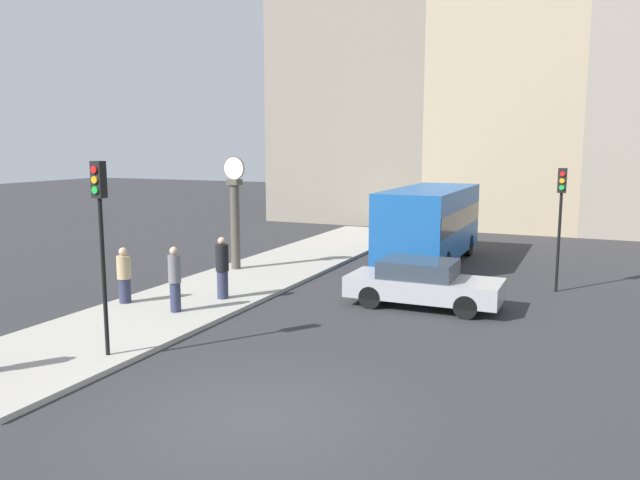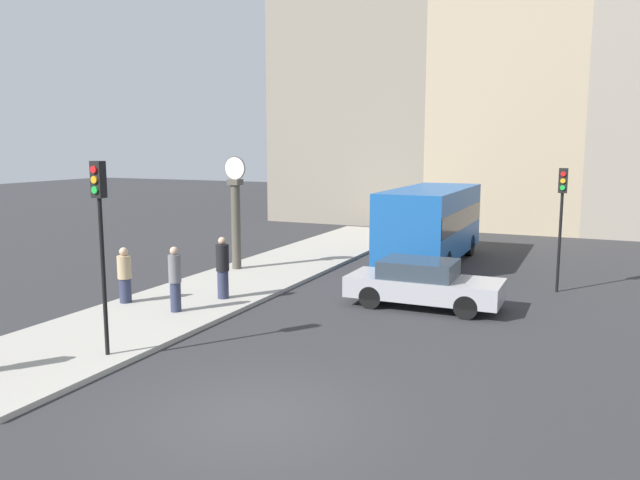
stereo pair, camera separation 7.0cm
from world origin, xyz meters
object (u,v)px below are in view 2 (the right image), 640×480
at_px(bus_distant, 431,221).
at_px(pedestrian_black_jacket, 223,268).
at_px(sedan_car, 423,283).
at_px(traffic_light_far, 562,204).
at_px(street_clock, 236,215).
at_px(pedestrian_tan_coat, 125,275).
at_px(pedestrian_grey_jacket, 175,279).
at_px(traffic_light_near, 100,219).

relative_size(bus_distant, pedestrian_black_jacket, 3.96).
bearing_deg(sedan_car, traffic_light_far, 46.25).
distance_m(bus_distant, street_clock, 7.57).
bearing_deg(pedestrian_tan_coat, pedestrian_grey_jacket, -6.24).
distance_m(pedestrian_black_jacket, pedestrian_tan_coat, 2.77).
bearing_deg(bus_distant, pedestrian_tan_coat, -121.77).
relative_size(bus_distant, street_clock, 1.77).
relative_size(pedestrian_black_jacket, pedestrian_tan_coat, 1.14).
distance_m(sedan_car, bus_distant, 6.94).
bearing_deg(street_clock, pedestrian_black_jacket, -63.43).
xyz_separation_m(traffic_light_far, street_clock, (-10.89, -1.43, -0.69)).
height_order(bus_distant, pedestrian_grey_jacket, bus_distant).
relative_size(traffic_light_far, street_clock, 0.95).
bearing_deg(pedestrian_black_jacket, traffic_light_far, 31.39).
xyz_separation_m(sedan_car, pedestrian_grey_jacket, (-5.85, -3.65, 0.33)).
bearing_deg(pedestrian_tan_coat, traffic_light_near, -53.47).
bearing_deg(traffic_light_near, pedestrian_tan_coat, 126.53).
xyz_separation_m(bus_distant, pedestrian_black_jacket, (-4.01, -8.59, -0.64)).
bearing_deg(bus_distant, street_clock, -142.57).
distance_m(bus_distant, pedestrian_grey_jacket, 11.26).
relative_size(bus_distant, pedestrian_tan_coat, 4.51).
bearing_deg(pedestrian_grey_jacket, pedestrian_tan_coat, 173.76).
height_order(traffic_light_near, pedestrian_grey_jacket, traffic_light_near).
xyz_separation_m(traffic_light_near, pedestrian_black_jacket, (-0.46, 5.26, -2.04)).
xyz_separation_m(traffic_light_far, pedestrian_black_jacket, (-8.89, -5.42, -1.75)).
height_order(bus_distant, pedestrian_black_jacket, bus_distant).
height_order(traffic_light_far, pedestrian_grey_jacket, traffic_light_far).
xyz_separation_m(sedan_car, pedestrian_tan_coat, (-7.77, -3.44, 0.22)).
relative_size(traffic_light_near, traffic_light_far, 1.07).
bearing_deg(pedestrian_tan_coat, bus_distant, 58.23).
height_order(traffic_light_near, pedestrian_black_jacket, traffic_light_near).
xyz_separation_m(traffic_light_far, pedestrian_tan_coat, (-11.17, -6.99, -1.87)).
bearing_deg(traffic_light_near, pedestrian_grey_jacket, 103.24).
height_order(street_clock, pedestrian_black_jacket, street_clock).
bearing_deg(bus_distant, pedestrian_black_jacket, -115.02).
xyz_separation_m(pedestrian_black_jacket, pedestrian_grey_jacket, (-0.36, -1.77, -0.01)).
distance_m(sedan_car, pedestrian_tan_coat, 8.50).
height_order(bus_distant, traffic_light_near, traffic_light_near).
height_order(street_clock, pedestrian_tan_coat, street_clock).
bearing_deg(traffic_light_far, bus_distant, 147.04).
height_order(sedan_car, traffic_light_near, traffic_light_near).
height_order(traffic_light_near, pedestrian_tan_coat, traffic_light_near).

